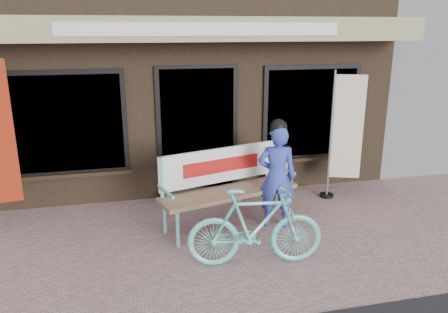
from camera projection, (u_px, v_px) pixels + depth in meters
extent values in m
plane|color=#AF8686|center=(225.00, 249.00, 5.67)|extent=(70.00, 70.00, 0.00)
cube|color=black|center=(175.00, 73.00, 9.84)|extent=(7.00, 6.00, 3.60)
cube|color=tan|center=(200.00, 29.00, 6.44)|extent=(7.00, 0.80, 0.35)
cube|color=white|center=(205.00, 29.00, 6.05)|extent=(4.00, 0.02, 0.18)
cube|color=black|center=(198.00, 133.00, 7.21)|extent=(1.20, 0.06, 2.10)
cube|color=black|center=(198.00, 133.00, 7.20)|extent=(1.35, 0.04, 2.20)
cube|color=black|center=(69.00, 124.00, 6.71)|extent=(1.60, 0.06, 1.50)
cube|color=black|center=(311.00, 113.00, 7.57)|extent=(1.60, 0.06, 1.50)
cube|color=black|center=(69.00, 124.00, 6.70)|extent=(1.75, 0.04, 1.65)
cube|color=black|center=(311.00, 113.00, 7.56)|extent=(1.75, 0.04, 1.65)
cube|color=black|center=(74.00, 174.00, 6.88)|extent=(1.80, 0.18, 0.06)
cube|color=black|center=(310.00, 158.00, 7.74)|extent=(1.80, 0.18, 0.06)
cube|color=#59595B|center=(201.00, 196.00, 7.29)|extent=(1.30, 0.45, 0.15)
cylinder|color=#6BD1C9|center=(178.00, 230.00, 5.69)|extent=(0.06, 0.06, 0.48)
cylinder|color=#6BD1C9|center=(165.00, 217.00, 6.07)|extent=(0.06, 0.06, 0.48)
cylinder|color=#6BD1C9|center=(289.00, 203.00, 6.54)|extent=(0.06, 0.06, 0.48)
cylinder|color=#6BD1C9|center=(272.00, 194.00, 6.92)|extent=(0.06, 0.06, 0.48)
cube|color=#8B694C|center=(229.00, 192.00, 6.23)|extent=(2.11, 1.06, 0.06)
cylinder|color=#6BD1C9|center=(162.00, 180.00, 5.90)|extent=(0.06, 0.06, 0.62)
cylinder|color=#6BD1C9|center=(274.00, 160.00, 6.77)|extent=(0.06, 0.06, 0.62)
cube|color=white|center=(221.00, 165.00, 6.34)|extent=(1.87, 0.58, 0.51)
cube|color=#B21414|center=(222.00, 166.00, 6.32)|extent=(1.18, 0.35, 0.20)
cylinder|color=#6BD1C9|center=(166.00, 192.00, 5.72)|extent=(0.18, 0.49, 0.05)
cylinder|color=#6BD1C9|center=(285.00, 169.00, 6.62)|extent=(0.18, 0.49, 0.05)
imported|color=#3343B2|center=(277.00, 177.00, 6.16)|extent=(0.62, 0.50, 1.49)
sphere|color=black|center=(278.00, 127.00, 5.96)|extent=(0.30, 0.30, 0.24)
imported|color=#6BD1C9|center=(255.00, 227.00, 5.19)|extent=(1.68, 0.67, 0.98)
cylinder|color=gray|center=(331.00, 136.00, 7.14)|extent=(0.04, 0.04, 2.14)
cylinder|color=gray|center=(351.00, 75.00, 6.84)|extent=(0.46, 0.19, 0.02)
cube|color=#EFE2C4|center=(348.00, 128.00, 7.07)|extent=(0.47, 0.19, 1.70)
cylinder|color=black|center=(327.00, 195.00, 7.44)|extent=(0.30, 0.30, 0.05)
cube|color=black|center=(277.00, 169.00, 7.51)|extent=(0.43, 0.21, 0.86)
cube|color=beige|center=(277.00, 165.00, 7.44)|extent=(0.35, 0.14, 0.52)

